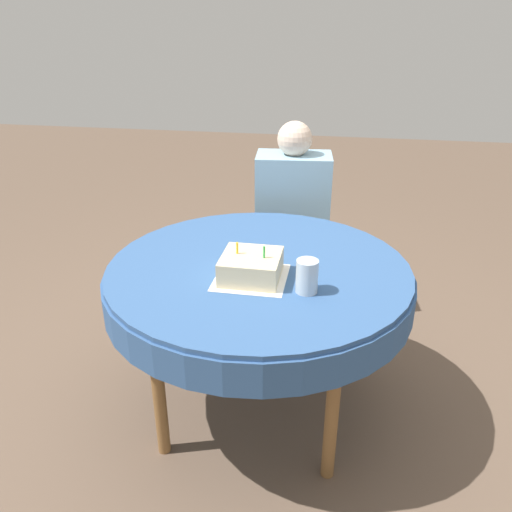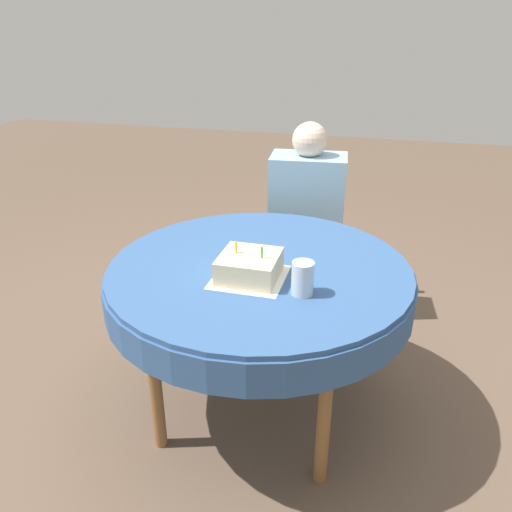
{
  "view_description": "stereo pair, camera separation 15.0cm",
  "coord_description": "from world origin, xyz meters",
  "px_view_note": "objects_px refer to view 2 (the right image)",
  "views": [
    {
      "loc": [
        0.31,
        -1.74,
        1.58
      ],
      "look_at": [
        -0.0,
        -0.03,
        0.77
      ],
      "focal_mm": 35.0,
      "sensor_mm": 36.0,
      "label": 1
    },
    {
      "loc": [
        0.45,
        -1.71,
        1.58
      ],
      "look_at": [
        -0.0,
        -0.03,
        0.77
      ],
      "focal_mm": 35.0,
      "sensor_mm": 36.0,
      "label": 2
    }
  ],
  "objects_px": {
    "chair": "(307,228)",
    "birthday_cake": "(249,266)",
    "drinking_glass": "(303,278)",
    "person": "(307,204)"
  },
  "relations": [
    {
      "from": "chair",
      "to": "birthday_cake",
      "type": "bearing_deg",
      "value": -97.61
    },
    {
      "from": "chair",
      "to": "drinking_glass",
      "type": "distance_m",
      "value": 1.2
    },
    {
      "from": "chair",
      "to": "birthday_cake",
      "type": "xyz_separation_m",
      "value": [
        -0.03,
        -1.08,
        0.27
      ]
    },
    {
      "from": "chair",
      "to": "birthday_cake",
      "type": "relative_size",
      "value": 4.17
    },
    {
      "from": "person",
      "to": "drinking_glass",
      "type": "relative_size",
      "value": 9.14
    },
    {
      "from": "person",
      "to": "chair",
      "type": "bearing_deg",
      "value": 90.0
    },
    {
      "from": "birthday_cake",
      "to": "drinking_glass",
      "type": "relative_size",
      "value": 1.77
    },
    {
      "from": "drinking_glass",
      "to": "person",
      "type": "bearing_deg",
      "value": 99.07
    },
    {
      "from": "drinking_glass",
      "to": "birthday_cake",
      "type": "bearing_deg",
      "value": 162.22
    },
    {
      "from": "birthday_cake",
      "to": "chair",
      "type": "bearing_deg",
      "value": 88.15
    }
  ]
}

